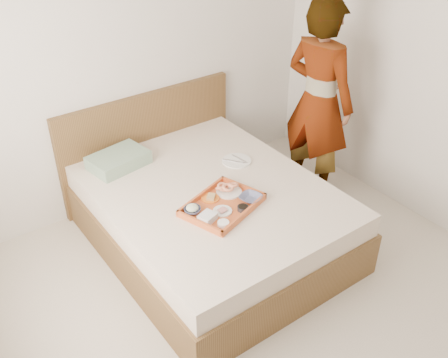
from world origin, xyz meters
TOP-DOWN VIEW (x-y plane):
  - ground at (0.00, 0.00)m, footprint 3.50×4.00m
  - wall_back at (0.00, 2.00)m, footprint 3.50×0.01m
  - bed at (0.07, 1.00)m, footprint 1.65×2.00m
  - headboard at (0.07, 1.97)m, footprint 1.65×0.06m
  - pillow at (-0.34, 1.70)m, footprint 0.49×0.37m
  - tray at (0.00, 0.75)m, footprint 0.65×0.55m
  - prawn_plate at (0.14, 0.86)m, footprint 0.24×0.24m
  - navy_bowl_big at (0.21, 0.69)m, footprint 0.20×0.20m
  - sauce_dish at (0.09, 0.63)m, footprint 0.10×0.10m
  - meat_plate at (-0.04, 0.70)m, footprint 0.17×0.17m
  - bread_plate at (-0.02, 0.88)m, footprint 0.17×0.17m
  - salad_bowl at (-0.21, 0.81)m, footprint 0.15×0.15m
  - plastic_tub at (-0.18, 0.68)m, footprint 0.14×0.13m
  - cheese_round at (-0.12, 0.57)m, footprint 0.10×0.10m
  - dinner_plate at (0.46, 1.20)m, footprint 0.30×0.30m
  - person at (1.24, 1.09)m, footprint 0.52×0.71m

SIDE VIEW (x-z plane):
  - ground at x=0.00m, z-range -0.01..0.01m
  - bed at x=0.07m, z-range 0.00..0.53m
  - headboard at x=0.07m, z-range 0.00..0.95m
  - dinner_plate at x=0.46m, z-range 0.53..0.54m
  - meat_plate at x=-0.04m, z-range 0.54..0.55m
  - bread_plate at x=-0.02m, z-range 0.54..0.55m
  - prawn_plate at x=0.14m, z-range 0.54..0.56m
  - tray at x=0.00m, z-range 0.53..0.58m
  - cheese_round at x=-0.12m, z-range 0.54..0.57m
  - sauce_dish at x=0.09m, z-range 0.54..0.57m
  - salad_bowl at x=-0.21m, z-range 0.54..0.58m
  - navy_bowl_big at x=0.21m, z-range 0.54..0.58m
  - plastic_tub at x=-0.18m, z-range 0.54..0.59m
  - pillow at x=-0.34m, z-range 0.53..0.64m
  - person at x=1.24m, z-range 0.00..1.78m
  - wall_back at x=0.00m, z-range 0.00..2.60m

